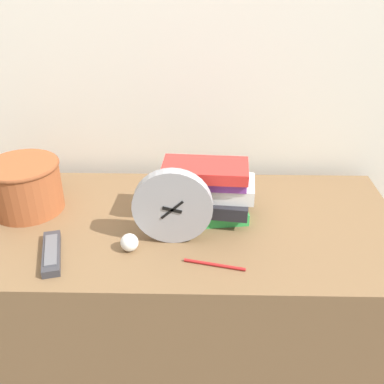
{
  "coord_description": "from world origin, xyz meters",
  "views": [
    {
      "loc": [
        0.13,
        -0.77,
        1.45
      ],
      "look_at": [
        0.11,
        0.27,
        0.86
      ],
      "focal_mm": 42.0,
      "sensor_mm": 36.0,
      "label": 1
    }
  ],
  "objects_px": {
    "tv_remote": "(52,253)",
    "pen": "(215,265)",
    "book_stack": "(211,190)",
    "crumpled_paper_ball": "(129,242)",
    "basket": "(25,185)",
    "desk_clock": "(172,207)"
  },
  "relations": [
    {
      "from": "basket",
      "to": "crumpled_paper_ball",
      "type": "distance_m",
      "value": 0.39
    },
    {
      "from": "book_stack",
      "to": "pen",
      "type": "xyz_separation_m",
      "value": [
        0.01,
        -0.23,
        -0.08
      ]
    },
    {
      "from": "book_stack",
      "to": "tv_remote",
      "type": "distance_m",
      "value": 0.45
    },
    {
      "from": "basket",
      "to": "pen",
      "type": "distance_m",
      "value": 0.61
    },
    {
      "from": "book_stack",
      "to": "pen",
      "type": "bearing_deg",
      "value": -88.1
    },
    {
      "from": "book_stack",
      "to": "crumpled_paper_ball",
      "type": "relative_size",
      "value": 5.65
    },
    {
      "from": "pen",
      "to": "crumpled_paper_ball",
      "type": "bearing_deg",
      "value": 164.26
    },
    {
      "from": "book_stack",
      "to": "crumpled_paper_ball",
      "type": "height_order",
      "value": "book_stack"
    },
    {
      "from": "crumpled_paper_ball",
      "to": "tv_remote",
      "type": "bearing_deg",
      "value": -170.73
    },
    {
      "from": "pen",
      "to": "desk_clock",
      "type": "bearing_deg",
      "value": 135.28
    },
    {
      "from": "crumpled_paper_ball",
      "to": "book_stack",
      "type": "bearing_deg",
      "value": 38.58
    },
    {
      "from": "basket",
      "to": "desk_clock",
      "type": "bearing_deg",
      "value": -19.06
    },
    {
      "from": "desk_clock",
      "to": "book_stack",
      "type": "height_order",
      "value": "desk_clock"
    },
    {
      "from": "desk_clock",
      "to": "tv_remote",
      "type": "distance_m",
      "value": 0.33
    },
    {
      "from": "tv_remote",
      "to": "pen",
      "type": "bearing_deg",
      "value": -4.13
    },
    {
      "from": "tv_remote",
      "to": "crumpled_paper_ball",
      "type": "distance_m",
      "value": 0.2
    },
    {
      "from": "desk_clock",
      "to": "tv_remote",
      "type": "relative_size",
      "value": 1.16
    },
    {
      "from": "crumpled_paper_ball",
      "to": "pen",
      "type": "bearing_deg",
      "value": -15.74
    },
    {
      "from": "tv_remote",
      "to": "pen",
      "type": "xyz_separation_m",
      "value": [
        0.41,
        -0.03,
        -0.01
      ]
    },
    {
      "from": "crumpled_paper_ball",
      "to": "pen",
      "type": "xyz_separation_m",
      "value": [
        0.22,
        -0.06,
        -0.02
      ]
    },
    {
      "from": "desk_clock",
      "to": "basket",
      "type": "bearing_deg",
      "value": 160.94
    },
    {
      "from": "tv_remote",
      "to": "crumpled_paper_ball",
      "type": "bearing_deg",
      "value": 9.27
    }
  ]
}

